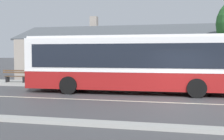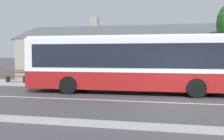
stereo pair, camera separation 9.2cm
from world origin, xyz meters
TOP-DOWN VIEW (x-y plane):
  - ground_plane at (0.00, 0.00)m, footprint 300.00×300.00m
  - sidewalk_far at (0.00, 6.00)m, footprint 60.00×3.00m
  - curb_near at (0.00, -4.75)m, footprint 60.00×0.50m
  - lane_divider_stripe at (0.00, 0.00)m, footprint 60.00×0.16m
  - community_building at (-1.27, 13.15)m, footprint 26.03×8.80m
  - transit_bus at (-2.85, 2.90)m, footprint 11.97×2.97m
  - bench_by_building at (-11.85, 5.53)m, footprint 1.75×0.51m
  - bench_down_street at (-7.69, 5.36)m, footprint 1.74×0.51m

SIDE VIEW (x-z plane):
  - ground_plane at x=0.00m, z-range 0.00..0.00m
  - lane_divider_stripe at x=0.00m, z-range 0.00..0.01m
  - curb_near at x=0.00m, z-range 0.00..0.12m
  - sidewalk_far at x=0.00m, z-range 0.00..0.15m
  - bench_down_street at x=-7.69m, z-range 0.10..1.04m
  - bench_by_building at x=-11.85m, z-range 0.10..1.04m
  - transit_bus at x=-2.85m, z-range 0.12..3.40m
  - community_building at x=-1.27m, z-range -1.12..4.88m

